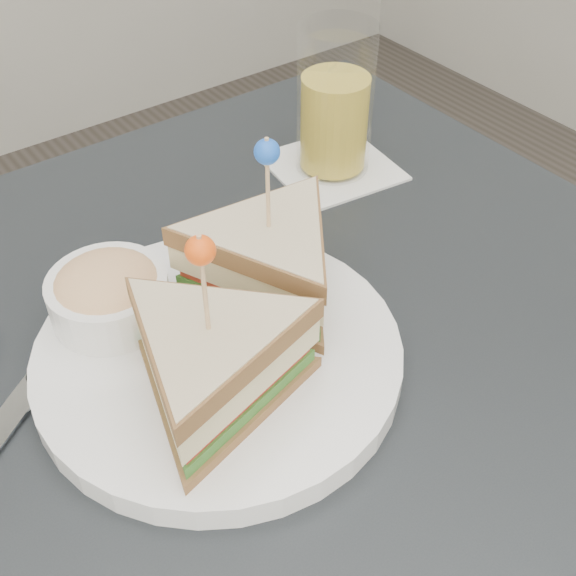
{
  "coord_description": "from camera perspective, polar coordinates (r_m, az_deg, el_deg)",
  "views": [
    {
      "loc": [
        -0.25,
        -0.35,
        1.2
      ],
      "look_at": [
        0.01,
        0.01,
        0.8
      ],
      "focal_mm": 45.0,
      "sensor_mm": 36.0,
      "label": 1
    }
  ],
  "objects": [
    {
      "name": "plate_meal",
      "position": [
        0.58,
        -5.1,
        -2.33
      ],
      "size": [
        0.37,
        0.37,
        0.18
      ],
      "rotation": [
        0.0,
        0.0,
        -0.27
      ],
      "color": "white",
      "rests_on": "table"
    },
    {
      "name": "table",
      "position": [
        0.68,
        -0.18,
        -8.7
      ],
      "size": [
        0.8,
        0.8,
        0.75
      ],
      "color": "black",
      "rests_on": "ground"
    },
    {
      "name": "drink_set",
      "position": [
        0.8,
        3.71,
        13.9
      ],
      "size": [
        0.15,
        0.15,
        0.17
      ],
      "rotation": [
        0.0,
        0.0,
        -0.12
      ],
      "color": "white",
      "rests_on": "table"
    }
  ]
}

